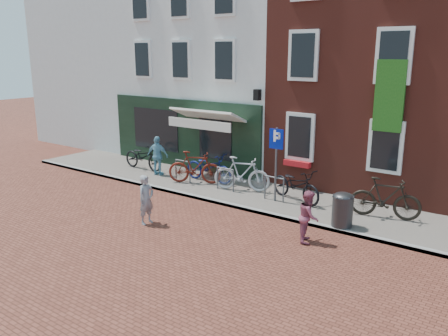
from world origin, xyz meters
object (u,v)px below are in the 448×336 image
Objects in this scene: boy at (309,216)px; bicycle_2 at (209,167)px; bicycle_3 at (242,174)px; bicycle_4 at (296,184)px; litter_bin at (343,208)px; parking_sign at (276,152)px; woman at (146,200)px; bicycle_5 at (385,198)px; bicycle_1 at (195,167)px; cafe_person at (158,156)px; bicycle_0 at (143,156)px.

bicycle_2 is at bearing 41.22° from boy.
bicycle_4 is at bearing -106.03° from bicycle_3.
litter_bin is 2.52m from bicycle_4.
parking_sign is at bearing 147.38° from bicycle_4.
bicycle_3 is (0.61, 4.11, -0.02)m from woman.
woman is 0.70× the size of bicycle_2.
parking_sign is 1.21× the size of bicycle_5.
bicycle_2 is (0.27, 0.51, -0.06)m from bicycle_1.
bicycle_5 is (8.91, 0.37, -0.17)m from cafe_person.
bicycle_4 is (3.76, -0.14, 0.00)m from bicycle_2.
parking_sign is 1.91m from bicycle_3.
cafe_person reaches higher than bicycle_5.
bicycle_4 is at bearing 148.15° from litter_bin.
bicycle_1 reaches higher than bicycle_4.
bicycle_4 is at bearing 78.91° from bicycle_5.
bicycle_4 is 1.03× the size of bicycle_5.
woman is at bearing 172.78° from bicycle_1.
bicycle_0 is 1.03× the size of bicycle_5.
bicycle_0 is at bearing 70.01° from bicycle_3.
bicycle_1 is at bearing 164.41° from cafe_person.
boy is at bearing -137.78° from bicycle_1.
woman is (-4.85, -2.89, 0.08)m from litter_bin.
litter_bin is 0.68× the size of cafe_person.
woman is 0.72× the size of bicycle_3.
bicycle_4 is (2.09, 0.11, -0.06)m from bicycle_3.
litter_bin is at bearing 139.22° from bicycle_5.
bicycle_1 is 4.05m from bicycle_4.
parking_sign is at bearing -100.72° from bicycle_2.
litter_bin is 0.73× the size of woman.
bicycle_2 is 1.00× the size of bicycle_4.
litter_bin is at bearing -40.31° from boy.
cafe_person is 3.92m from bicycle_3.
parking_sign is 4.48m from woman.
woman reaches higher than litter_bin.
bicycle_1 is at bearing 46.55° from boy.
cafe_person is 6.02m from bicycle_4.
litter_bin is 4.41m from bicycle_3.
parking_sign is 1.21× the size of bicycle_3.
bicycle_5 is (3.44, 0.52, -1.07)m from parking_sign.
woman is 0.72× the size of bicycle_5.
bicycle_1 and bicycle_3 have the same top height.
bicycle_0 is 5.05m from bicycle_3.
bicycle_2 is at bearing -85.39° from bicycle_0.
boy is 0.89× the size of cafe_person.
bicycle_1 is at bearing 78.48° from bicycle_3.
parking_sign is 6.71m from bicycle_0.
bicycle_5 is at bearing 168.69° from cafe_person.
litter_bin is 0.53× the size of bicycle_5.
bicycle_1 is 0.97× the size of bicycle_2.
bicycle_1 is 6.95m from bicycle_5.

